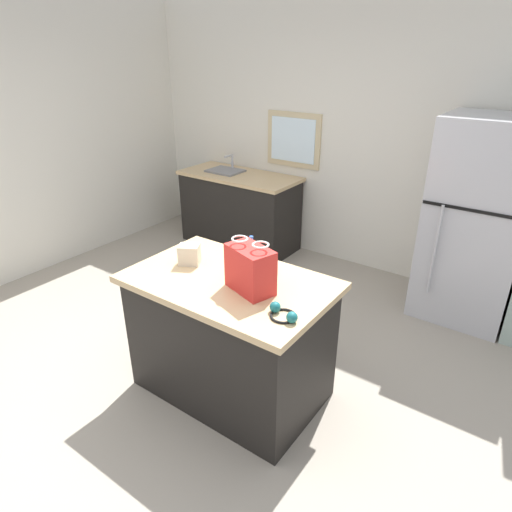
# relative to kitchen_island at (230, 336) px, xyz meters

# --- Properties ---
(ground) EXTENTS (6.49, 6.49, 0.00)m
(ground) POSITION_rel_kitchen_island_xyz_m (-0.24, -0.17, -0.45)
(ground) COLOR #9E9384
(back_wall) EXTENTS (5.41, 0.13, 2.79)m
(back_wall) POSITION_rel_kitchen_island_xyz_m (-0.25, 2.49, 0.94)
(back_wall) COLOR silver
(back_wall) RESTS_ON ground
(kitchen_island) EXTENTS (1.32, 0.84, 0.89)m
(kitchen_island) POSITION_rel_kitchen_island_xyz_m (0.00, 0.00, 0.00)
(kitchen_island) COLOR black
(kitchen_island) RESTS_ON ground
(refrigerator) EXTENTS (0.77, 0.76, 1.76)m
(refrigerator) POSITION_rel_kitchen_island_xyz_m (1.07, 2.05, 0.43)
(refrigerator) COLOR #B7B7BC
(refrigerator) RESTS_ON ground
(sink_counter) EXTENTS (1.43, 0.65, 1.08)m
(sink_counter) POSITION_rel_kitchen_island_xyz_m (-1.54, 2.11, 0.00)
(sink_counter) COLOR black
(sink_counter) RESTS_ON ground
(shopping_bag) EXTENTS (0.34, 0.26, 0.33)m
(shopping_bag) POSITION_rel_kitchen_island_xyz_m (0.19, -0.03, 0.59)
(shopping_bag) COLOR red
(shopping_bag) RESTS_ON kitchen_island
(small_box) EXTENTS (0.17, 0.16, 0.14)m
(small_box) POSITION_rel_kitchen_island_xyz_m (-0.36, 0.02, 0.51)
(small_box) COLOR beige
(small_box) RESTS_ON kitchen_island
(bottle) EXTENTS (0.06, 0.06, 0.21)m
(bottle) POSITION_rel_kitchen_island_xyz_m (-0.01, 0.26, 0.54)
(bottle) COLOR white
(bottle) RESTS_ON kitchen_island
(ear_defenders) EXTENTS (0.20, 0.18, 0.06)m
(ear_defenders) POSITION_rel_kitchen_island_xyz_m (0.52, -0.17, 0.47)
(ear_defenders) COLOR black
(ear_defenders) RESTS_ON kitchen_island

